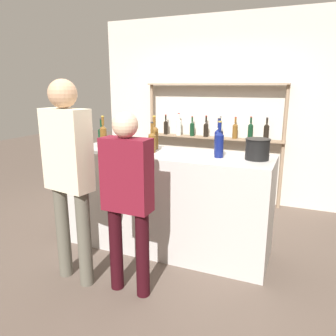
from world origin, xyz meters
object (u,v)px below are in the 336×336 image
(counter_bottle_2, at_px, (104,137))
(counter_bottle_4, at_px, (154,136))
(counter_bottle_0, at_px, (152,141))
(customer_left, at_px, (68,167))
(counter_bottle_3, at_px, (102,135))
(counter_bottle_1, at_px, (219,140))
(ice_bucket, at_px, (257,149))
(customer_center, at_px, (127,191))
(counter_bottle_5, at_px, (219,143))

(counter_bottle_2, bearing_deg, counter_bottle_4, 31.54)
(counter_bottle_2, bearing_deg, counter_bottle_0, 12.19)
(counter_bottle_2, xyz_separation_m, customer_left, (0.15, -0.77, -0.14))
(counter_bottle_3, distance_m, counter_bottle_4, 0.67)
(counter_bottle_0, bearing_deg, counter_bottle_1, 13.62)
(counter_bottle_3, height_order, customer_left, customer_left)
(counter_bottle_2, bearing_deg, customer_left, -79.21)
(counter_bottle_0, height_order, counter_bottle_3, counter_bottle_0)
(counter_bottle_1, height_order, counter_bottle_3, counter_bottle_1)
(counter_bottle_1, height_order, counter_bottle_2, counter_bottle_2)
(ice_bucket, bearing_deg, counter_bottle_4, 174.81)
(counter_bottle_2, height_order, customer_center, customer_center)
(counter_bottle_1, distance_m, counter_bottle_5, 0.14)
(counter_bottle_5, bearing_deg, counter_bottle_0, -177.50)
(customer_left, bearing_deg, counter_bottle_3, 28.47)
(counter_bottle_1, bearing_deg, customer_center, -115.95)
(customer_center, bearing_deg, counter_bottle_4, 13.94)
(counter_bottle_3, relative_size, customer_center, 0.20)
(counter_bottle_5, distance_m, customer_center, 1.07)
(counter_bottle_0, distance_m, counter_bottle_5, 0.72)
(counter_bottle_1, bearing_deg, customer_left, -135.14)
(counter_bottle_4, relative_size, counter_bottle_5, 1.03)
(counter_bottle_2, relative_size, counter_bottle_4, 1.02)
(counter_bottle_4, height_order, ice_bucket, counter_bottle_4)
(counter_bottle_5, bearing_deg, ice_bucket, 6.59)
(counter_bottle_2, relative_size, ice_bucket, 1.58)
(counter_bottle_0, distance_m, counter_bottle_1, 0.69)
(counter_bottle_0, xyz_separation_m, customer_center, (0.18, -0.85, -0.27))
(counter_bottle_0, relative_size, customer_left, 0.18)
(counter_bottle_2, distance_m, customer_center, 1.07)
(counter_bottle_3, distance_m, customer_left, 1.08)
(counter_bottle_0, bearing_deg, customer_left, -113.27)
(customer_center, bearing_deg, counter_bottle_1, -24.88)
(counter_bottle_1, distance_m, customer_center, 1.17)
(customer_center, bearing_deg, customer_left, 94.49)
(counter_bottle_4, xyz_separation_m, customer_center, (0.23, -1.03, -0.30))
(counter_bottle_0, xyz_separation_m, ice_bucket, (1.08, 0.07, -0.02))
(counter_bottle_2, xyz_separation_m, customer_center, (0.71, -0.74, -0.30))
(counter_bottle_2, bearing_deg, counter_bottle_5, 6.66)
(counter_bottle_4, bearing_deg, ice_bucket, -5.19)
(counter_bottle_2, xyz_separation_m, counter_bottle_4, (0.47, 0.29, -0.00))
(counter_bottle_1, xyz_separation_m, counter_bottle_2, (-1.20, -0.28, 0.00))
(counter_bottle_2, height_order, counter_bottle_3, counter_bottle_2)
(counter_bottle_1, relative_size, customer_center, 0.24)
(customer_center, bearing_deg, counter_bottle_2, 44.83)
(counter_bottle_0, xyz_separation_m, counter_bottle_4, (-0.06, 0.18, 0.02))
(counter_bottle_0, height_order, counter_bottle_1, counter_bottle_1)
(counter_bottle_4, relative_size, customer_center, 0.23)
(counter_bottle_3, bearing_deg, counter_bottle_5, -4.23)
(counter_bottle_4, relative_size, ice_bucket, 1.54)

